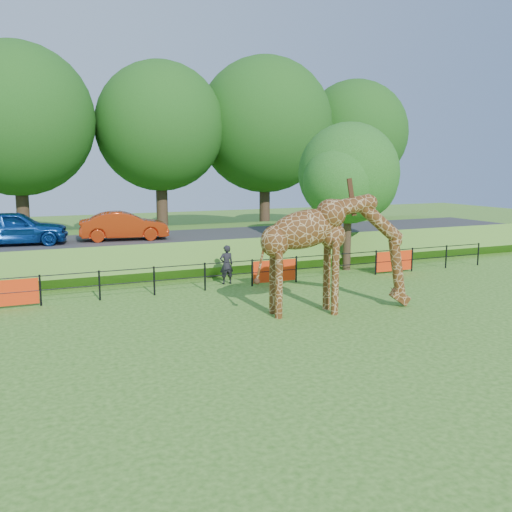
% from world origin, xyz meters
% --- Properties ---
extents(ground, '(90.00, 90.00, 0.00)m').
position_xyz_m(ground, '(0.00, 0.00, 0.00)').
color(ground, '#326519').
rests_on(ground, ground).
extents(giraffe, '(5.57, 1.82, 3.92)m').
position_xyz_m(giraffe, '(2.93, 3.21, 1.96)').
color(giraffe, '#522C10').
rests_on(giraffe, ground).
extents(perimeter_fence, '(28.07, 0.10, 1.10)m').
position_xyz_m(perimeter_fence, '(0.00, 8.00, 0.55)').
color(perimeter_fence, black).
rests_on(perimeter_fence, ground).
extents(embankment, '(40.00, 9.00, 1.30)m').
position_xyz_m(embankment, '(0.00, 15.50, 0.65)').
color(embankment, '#326519').
rests_on(embankment, ground).
extents(road, '(40.00, 5.00, 0.12)m').
position_xyz_m(road, '(0.00, 14.00, 1.36)').
color(road, '#28282A').
rests_on(road, embankment).
extents(car_blue, '(4.56, 2.26, 1.49)m').
position_xyz_m(car_blue, '(-6.62, 13.83, 2.17)').
color(car_blue, '#124298').
rests_on(car_blue, road).
extents(car_red, '(4.11, 1.88, 1.31)m').
position_xyz_m(car_red, '(-1.98, 13.62, 2.07)').
color(car_red, '#BA2F0D').
rests_on(car_red, road).
extents(visitor, '(0.59, 0.39, 1.61)m').
position_xyz_m(visitor, '(1.21, 8.83, 0.81)').
color(visitor, black).
rests_on(visitor, ground).
extents(tree_east, '(5.40, 4.71, 6.76)m').
position_xyz_m(tree_east, '(7.60, 9.63, 4.28)').
color(tree_east, black).
rests_on(tree_east, ground).
extents(bg_tree_line, '(37.30, 8.80, 11.82)m').
position_xyz_m(bg_tree_line, '(1.89, 22.00, 7.19)').
color(bg_tree_line, black).
rests_on(bg_tree_line, ground).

